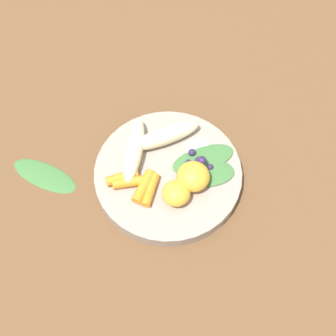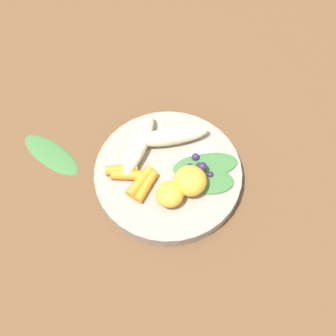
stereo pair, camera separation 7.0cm
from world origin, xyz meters
The scene contains 15 objects.
ground_plane centered at (0.00, 0.00, 0.00)m, with size 2.40×2.40×0.00m, color brown.
bowl centered at (0.00, 0.00, 0.01)m, with size 0.24×0.24×0.02m, color gray.
banana_peeled_left centered at (-0.06, -0.01, 0.04)m, with size 0.12×0.03×0.03m, color beige.
banana_peeled_right centered at (-0.04, 0.04, 0.04)m, with size 0.12×0.03×0.03m, color beige.
orange_segment_near centered at (0.04, 0.01, 0.04)m, with size 0.05×0.05×0.04m, color #F4A833.
orange_segment_far centered at (0.04, -0.03, 0.04)m, with size 0.04×0.04×0.03m, color #F4A833.
carrot_front centered at (-0.05, -0.05, 0.03)m, with size 0.02×0.02×0.05m, color orange.
carrot_mid_left centered at (-0.04, -0.06, 0.03)m, with size 0.02×0.02×0.05m, color orange.
carrot_mid_right centered at (-0.01, -0.05, 0.03)m, with size 0.02×0.02×0.06m, color orange.
carrot_rear centered at (0.00, -0.05, 0.03)m, with size 0.01×0.01×0.05m, color orange.
blueberry_pile centered at (0.03, 0.03, 0.03)m, with size 0.05×0.04×0.03m.
coconut_shred_patch centered at (0.02, 0.06, 0.02)m, with size 0.04×0.04×0.00m, color white.
kale_leaf_left centered at (0.05, 0.03, 0.03)m, with size 0.09×0.05×0.01m, color #3D7038.
kale_leaf_right centered at (0.03, 0.05, 0.03)m, with size 0.11×0.05×0.01m, color #3D7038.
kale_leaf_stray centered at (-0.17, -0.12, 0.00)m, with size 0.12×0.04×0.01m, color #3D7038.
Camera 2 is at (0.25, -0.23, 0.64)m, focal length 47.29 mm.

